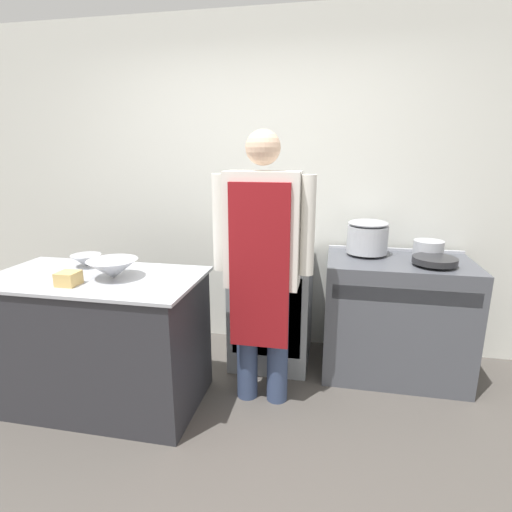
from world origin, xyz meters
The scene contains 12 objects.
ground_plane centered at (0.00, 0.00, 0.00)m, with size 14.00×14.00×0.00m, color #4C4742.
wall_back centered at (0.00, 1.75, 1.35)m, with size 8.00×0.05×2.70m.
prep_counter centered at (-0.90, 0.60, 0.44)m, with size 1.35×0.72×0.88m.
stove centered at (1.06, 1.36, 0.44)m, with size 1.02×0.63×0.91m.
fridge_unit centered at (0.13, 1.39, 0.44)m, with size 0.60×0.62×0.88m.
person_cook centered at (0.15, 0.82, 1.01)m, with size 0.64×0.24×1.77m.
mixing_bowl centered at (-0.75, 0.59, 0.94)m, with size 0.31×0.31×0.12m.
small_bowl centered at (-1.07, 0.80, 0.92)m, with size 0.20×0.20×0.08m.
plastic_tub centered at (-0.94, 0.42, 0.92)m, with size 0.12×0.12×0.08m.
stock_pot centered at (0.83, 1.47, 1.03)m, with size 0.30×0.30×0.25m.
saute_pan centered at (1.26, 1.25, 0.93)m, with size 0.29×0.29×0.04m.
sauce_pot centered at (1.26, 1.47, 0.96)m, with size 0.21×0.21×0.11m.
Camera 1 is at (0.58, -1.55, 1.64)m, focal length 28.00 mm.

